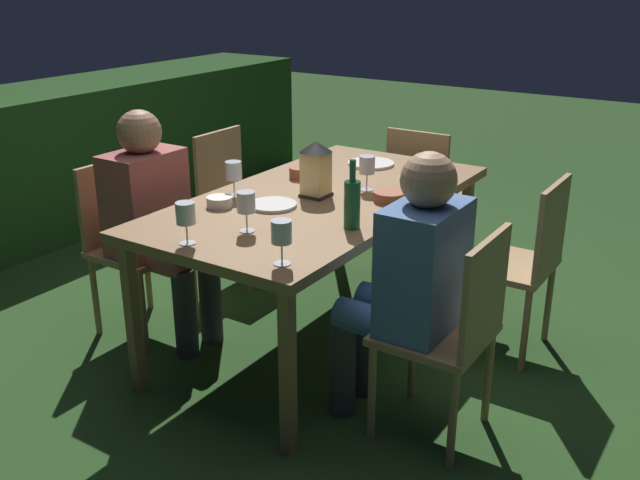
# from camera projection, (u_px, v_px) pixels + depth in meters

# --- Properties ---
(ground_plane) EXTENTS (16.00, 16.00, 0.00)m
(ground_plane) POSITION_uv_depth(u_px,v_px,m) (320.00, 336.00, 3.68)
(ground_plane) COLOR #26471E
(dining_table) EXTENTS (1.84, 0.96, 0.75)m
(dining_table) POSITION_uv_depth(u_px,v_px,m) (320.00, 206.00, 3.43)
(dining_table) COLOR olive
(dining_table) RESTS_ON ground
(chair_side_left_a) EXTENTS (0.42, 0.40, 0.87)m
(chair_side_left_a) POSITION_uv_depth(u_px,v_px,m) (452.00, 327.00, 2.74)
(chair_side_left_a) COLOR #9E7A51
(chair_side_left_a) RESTS_ON ground
(person_in_blue) EXTENTS (0.38, 0.47, 1.15)m
(person_in_blue) POSITION_uv_depth(u_px,v_px,m) (408.00, 279.00, 2.78)
(person_in_blue) COLOR #426699
(person_in_blue) RESTS_ON ground
(chair_side_right_a) EXTENTS (0.42, 0.40, 0.87)m
(chair_side_right_a) POSITION_uv_depth(u_px,v_px,m) (131.00, 238.00, 3.63)
(chair_side_right_a) COLOR #9E7A51
(chair_side_right_a) RESTS_ON ground
(person_in_rust) EXTENTS (0.38, 0.47, 1.15)m
(person_in_rust) POSITION_uv_depth(u_px,v_px,m) (156.00, 217.00, 3.47)
(person_in_rust) COLOR #9E4C47
(person_in_rust) RESTS_ON ground
(chair_side_right_b) EXTENTS (0.42, 0.40, 0.87)m
(chair_side_right_b) POSITION_uv_depth(u_px,v_px,m) (235.00, 197.00, 4.27)
(chair_side_right_b) COLOR #9E7A51
(chair_side_right_b) RESTS_ON ground
(chair_head_far) EXTENTS (0.40, 0.42, 0.87)m
(chair_head_far) POSITION_uv_depth(u_px,v_px,m) (424.00, 190.00, 4.42)
(chair_head_far) COLOR #9E7A51
(chair_head_far) RESTS_ON ground
(chair_side_left_b) EXTENTS (0.42, 0.40, 0.87)m
(chair_side_left_b) POSITION_uv_depth(u_px,v_px,m) (523.00, 258.00, 3.38)
(chair_side_left_b) COLOR #9E7A51
(chair_side_left_b) RESTS_ON ground
(lantern_centerpiece) EXTENTS (0.15, 0.15, 0.27)m
(lantern_centerpiece) POSITION_uv_depth(u_px,v_px,m) (316.00, 166.00, 3.34)
(lantern_centerpiece) COLOR black
(lantern_centerpiece) RESTS_ON dining_table
(green_bottle_on_table) EXTENTS (0.07, 0.07, 0.29)m
(green_bottle_on_table) POSITION_uv_depth(u_px,v_px,m) (352.00, 203.00, 2.95)
(green_bottle_on_table) COLOR #195128
(green_bottle_on_table) RESTS_ON dining_table
(wine_glass_a) EXTENTS (0.08, 0.08, 0.17)m
(wine_glass_a) POSITION_uv_depth(u_px,v_px,m) (281.00, 234.00, 2.58)
(wine_glass_a) COLOR silver
(wine_glass_a) RESTS_ON dining_table
(wine_glass_b) EXTENTS (0.08, 0.08, 0.17)m
(wine_glass_b) POSITION_uv_depth(u_px,v_px,m) (367.00, 167.00, 3.45)
(wine_glass_b) COLOR silver
(wine_glass_b) RESTS_ON dining_table
(wine_glass_c) EXTENTS (0.08, 0.08, 0.17)m
(wine_glass_c) POSITION_uv_depth(u_px,v_px,m) (246.00, 204.00, 2.91)
(wine_glass_c) COLOR silver
(wine_glass_c) RESTS_ON dining_table
(wine_glass_d) EXTENTS (0.08, 0.08, 0.17)m
(wine_glass_d) POSITION_uv_depth(u_px,v_px,m) (234.00, 172.00, 3.36)
(wine_glass_d) COLOR silver
(wine_glass_d) RESTS_ON dining_table
(wine_glass_e) EXTENTS (0.08, 0.08, 0.17)m
(wine_glass_e) POSITION_uv_depth(u_px,v_px,m) (186.00, 215.00, 2.78)
(wine_glass_e) COLOR silver
(wine_glass_e) RESTS_ON dining_table
(plate_a) EXTENTS (0.22, 0.22, 0.01)m
(plate_a) POSITION_uv_depth(u_px,v_px,m) (273.00, 205.00, 3.25)
(plate_a) COLOR silver
(plate_a) RESTS_ON dining_table
(plate_b) EXTENTS (0.25, 0.25, 0.01)m
(plate_b) POSITION_uv_depth(u_px,v_px,m) (371.00, 163.00, 3.94)
(plate_b) COLOR white
(plate_b) RESTS_ON dining_table
(plate_c) EXTENTS (0.21, 0.21, 0.01)m
(plate_c) POSITION_uv_depth(u_px,v_px,m) (420.00, 179.00, 3.65)
(plate_c) COLOR white
(plate_c) RESTS_ON dining_table
(bowl_olives) EXTENTS (0.12, 0.12, 0.05)m
(bowl_olives) POSITION_uv_depth(u_px,v_px,m) (219.00, 201.00, 3.24)
(bowl_olives) COLOR silver
(bowl_olives) RESTS_ON dining_table
(bowl_bread) EXTENTS (0.12, 0.12, 0.06)m
(bowl_bread) POSITION_uv_depth(u_px,v_px,m) (301.00, 172.00, 3.68)
(bowl_bread) COLOR #9E5138
(bowl_bread) RESTS_ON dining_table
(bowl_salad) EXTENTS (0.15, 0.15, 0.05)m
(bowl_salad) POSITION_uv_depth(u_px,v_px,m) (389.00, 196.00, 3.32)
(bowl_salad) COLOR #9E5138
(bowl_salad) RESTS_ON dining_table
(hedge_backdrop) EXTENTS (5.53, 0.81, 0.99)m
(hedge_backdrop) POSITION_uv_depth(u_px,v_px,m) (3.00, 171.00, 4.79)
(hedge_backdrop) COLOR #1E4219
(hedge_backdrop) RESTS_ON ground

